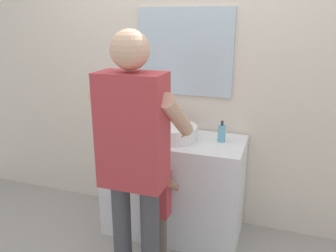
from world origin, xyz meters
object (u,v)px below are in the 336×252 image
at_px(soap_bottle, 222,133).
at_px(adult_parent, 134,147).
at_px(toothbrush_cup, 133,128).
at_px(child_toddler, 157,199).

bearing_deg(soap_bottle, adult_parent, -117.31).
xyz_separation_m(toothbrush_cup, adult_parent, (0.32, -0.69, 0.13)).
relative_size(soap_bottle, adult_parent, 0.10).
xyz_separation_m(toothbrush_cup, child_toddler, (0.34, -0.39, -0.38)).
bearing_deg(toothbrush_cup, soap_bottle, 4.93).
relative_size(soap_bottle, child_toddler, 0.20).
distance_m(soap_bottle, child_toddler, 0.70).
distance_m(soap_bottle, adult_parent, 0.85).
height_order(soap_bottle, adult_parent, adult_parent).
relative_size(child_toddler, adult_parent, 0.50).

